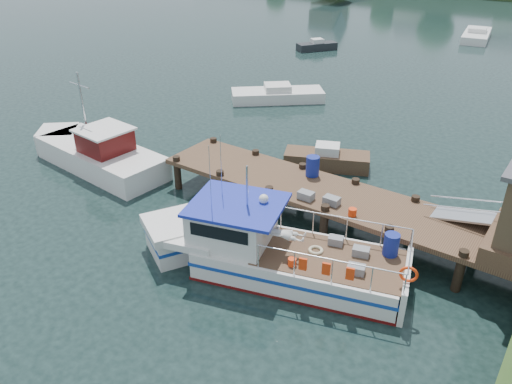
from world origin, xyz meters
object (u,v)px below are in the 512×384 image
Objects in this scene: moored_e at (317,46)px; dock at (464,212)px; work_boat at (96,152)px; lobster_boat at (266,250)px; moored_a at (277,95)px; moored_d at (477,35)px; moored_rowboat at (327,159)px.

dock is at bearing -27.87° from moored_e.
dock is 17.14m from work_boat.
moored_a is (-9.92, 16.01, -0.43)m from lobster_boat.
work_boat is 13.96m from moored_a.
lobster_boat is at bearing -142.60° from dock.
moored_e is (-5.21, 14.84, -0.03)m from moored_a.
work_boat is at bearing -58.30° from moored_e.
dock reaches higher than moored_a.
moored_d is at bearing 84.17° from work_boat.
lobster_boat is 2.54× the size of moored_e.
work_boat is at bearing -117.90° from moored_a.
lobster_boat reaches higher than moored_e.
lobster_boat reaches higher than moored_d.
moored_a is (1.74, 13.84, -0.32)m from work_boat.
moored_a is at bearing -45.86° from moored_e.
lobster_boat is 1.09× the size of work_boat.
work_boat is 2.32× the size of moored_e.
work_boat is at bearing -173.65° from dock.
lobster_boat is at bearing -6.11° from work_boat.
lobster_boat is 1.61× the size of moored_a.
moored_d is at bearing 75.66° from moored_e.
work_boat is at bearing -79.25° from moored_d.
moored_a is 0.82× the size of moored_d.
moored_rowboat is at bearing 148.58° from dock.
work_boat is 1.47× the size of moored_a.
lobster_boat is 34.37m from moored_e.
lobster_boat reaches higher than work_boat.
moored_d is (-9.30, 40.48, -1.80)m from dock.
dock is 1.71× the size of lobster_boat.
work_boat is 43.06m from moored_d.
moored_d is (-4.00, 44.53, -0.41)m from lobster_boat.
moored_d is 1.92× the size of moored_e.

